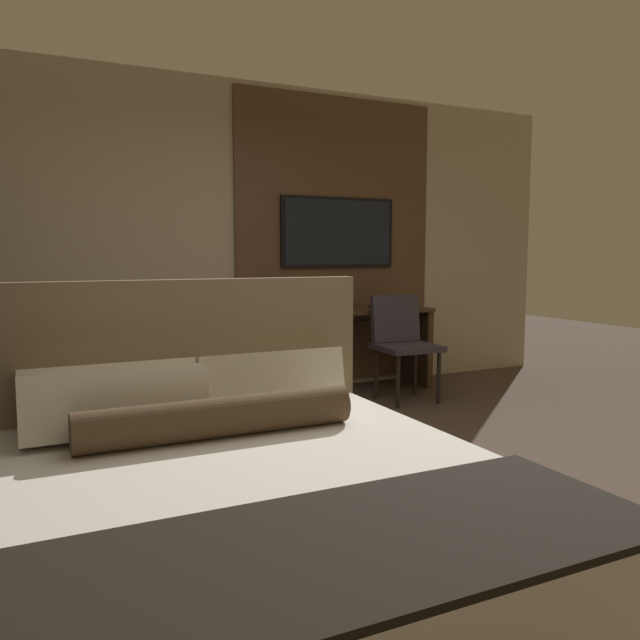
% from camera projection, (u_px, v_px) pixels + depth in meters
% --- Properties ---
extents(ground_plane, '(16.00, 16.00, 0.00)m').
position_uv_depth(ground_plane, '(361.00, 495.00, 3.32)').
color(ground_plane, '#4C3D33').
extents(wall_back_tv_panel, '(7.20, 0.09, 2.80)m').
position_uv_depth(wall_back_tv_panel, '(233.00, 241.00, 5.56)').
color(wall_back_tv_panel, '#BCAD8E').
rests_on(wall_back_tv_panel, ground_plane).
extents(bed, '(1.86, 2.08, 1.16)m').
position_uv_depth(bed, '(246.00, 512.00, 2.36)').
color(bed, '#33281E').
rests_on(bed, ground_plane).
extents(desk, '(1.53, 0.53, 0.77)m').
position_uv_depth(desk, '(349.00, 336.00, 5.83)').
color(desk, '#422D1E').
rests_on(desk, ground_plane).
extents(tv, '(1.18, 0.04, 0.66)m').
position_uv_depth(tv, '(338.00, 232.00, 5.92)').
color(tv, black).
extents(desk_chair, '(0.52, 0.52, 0.92)m').
position_uv_depth(desk_chair, '(402.00, 337.00, 5.47)').
color(desk_chair, '#38333D').
rests_on(desk_chair, ground_plane).
extents(vase_tall, '(0.10, 0.10, 0.31)m').
position_uv_depth(vase_tall, '(304.00, 294.00, 5.48)').
color(vase_tall, '#4C706B').
rests_on(vase_tall, desk).
extents(vase_short, '(0.11, 0.11, 0.27)m').
position_uv_depth(vase_short, '(329.00, 295.00, 5.74)').
color(vase_short, '#B2563D').
rests_on(vase_short, desk).
extents(book, '(0.24, 0.18, 0.03)m').
position_uv_depth(book, '(382.00, 306.00, 5.87)').
color(book, '#332D28').
rests_on(book, desk).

